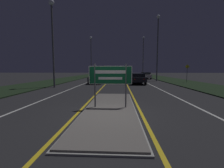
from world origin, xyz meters
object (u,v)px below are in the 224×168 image
at_px(car_receding_1, 145,75).
at_px(car_receding_2, 128,74).
at_px(streetlight_left_far, 91,51).
at_px(highway_sign, 110,77).
at_px(car_approaching_1, 104,75).
at_px(car_approaching_0, 97,78).
at_px(warning_sign, 187,72).
at_px(car_receding_0, 137,78).
at_px(streetlight_left_near, 52,30).
at_px(streetlight_right_near, 158,39).
at_px(car_receding_3, 127,73).
at_px(streetlight_right_far, 143,53).

distance_m(car_receding_1, car_receding_2, 8.64).
bearing_deg(streetlight_left_far, highway_sign, -77.59).
bearing_deg(streetlight_left_far, car_approaching_1, -44.15).
height_order(car_approaching_0, warning_sign, warning_sign).
bearing_deg(car_receding_0, car_approaching_1, 113.41).
bearing_deg(highway_sign, car_receding_0, 77.90).
bearing_deg(streetlight_left_near, streetlight_right_near, 36.43).
relative_size(car_receding_3, warning_sign, 1.83).
xyz_separation_m(car_receding_3, warning_sign, (6.84, -26.94, 0.80)).
relative_size(car_receding_0, car_approaching_1, 0.96).
distance_m(streetlight_left_near, warning_sign, 17.68).
height_order(car_receding_2, car_approaching_1, car_receding_2).
relative_size(streetlight_left_near, streetlight_right_near, 0.85).
bearing_deg(car_receding_0, highway_sign, -102.10).
bearing_deg(streetlight_left_near, car_receding_1, 52.30).
relative_size(car_receding_1, warning_sign, 1.96).
bearing_deg(car_approaching_0, car_receding_3, 78.91).
xyz_separation_m(streetlight_right_near, car_approaching_1, (-9.18, 7.87, -5.80)).
bearing_deg(warning_sign, car_receding_3, 104.25).
distance_m(streetlight_right_near, car_receding_2, 15.70).
relative_size(streetlight_right_near, car_approaching_0, 2.35).
bearing_deg(car_approaching_0, car_receding_1, 51.39).
bearing_deg(highway_sign, car_approaching_1, 96.35).
height_order(highway_sign, car_receding_0, highway_sign).
bearing_deg(streetlight_right_far, car_receding_1, -94.85).
xyz_separation_m(car_receding_0, car_approaching_1, (-5.52, 12.74, 0.03)).
xyz_separation_m(highway_sign, streetlight_right_far, (6.18, 30.68, 4.41)).
bearing_deg(streetlight_left_near, car_receding_2, 69.19).
bearing_deg(highway_sign, car_receding_3, 85.99).
xyz_separation_m(streetlight_left_near, car_receding_0, (8.96, 4.44, -5.00)).
xyz_separation_m(car_receding_1, car_receding_2, (-2.92, 8.13, 0.07)).
distance_m(car_receding_0, car_approaching_0, 5.35).
bearing_deg(streetlight_right_near, car_receding_1, 97.56).
bearing_deg(car_receding_2, car_receding_0, -89.85).
relative_size(streetlight_left_far, streetlight_right_far, 0.97).
bearing_deg(streetlight_right_far, car_receding_0, -100.91).
bearing_deg(streetlight_right_far, streetlight_right_near, -89.21).
bearing_deg(warning_sign, car_receding_1, 114.73).
height_order(streetlight_right_near, car_approaching_1, streetlight_right_near).
xyz_separation_m(highway_sign, streetlight_left_far, (-6.32, 28.73, 4.81)).
xyz_separation_m(streetlight_right_near, car_receding_2, (-3.72, 14.11, -5.80)).
height_order(streetlight_right_near, car_receding_2, streetlight_right_near).
bearing_deg(highway_sign, streetlight_left_near, 127.52).
height_order(highway_sign, streetlight_left_far, streetlight_left_far).
xyz_separation_m(streetlight_right_near, car_receding_3, (-3.47, 23.88, -5.81)).
bearing_deg(streetlight_right_far, car_receding_3, 107.14).
bearing_deg(car_receding_0, car_receding_1, 75.19).
bearing_deg(car_receding_2, car_approaching_0, -105.99).
height_order(streetlight_left_far, car_receding_2, streetlight_left_far).
xyz_separation_m(streetlight_right_near, streetlight_right_far, (-0.18, 13.22, -0.67)).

